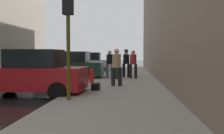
# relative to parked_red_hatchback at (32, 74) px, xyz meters

# --- Properties ---
(sidewalk) EXTENTS (4.00, 40.00, 0.15)m
(sidewalk) POSITION_rel_parked_red_hatchback_xyz_m (3.35, 0.88, -0.77)
(sidewalk) COLOR gray
(sidewalk) RESTS_ON ground_plane
(parked_red_hatchback) EXTENTS (4.25, 2.16, 1.79)m
(parked_red_hatchback) POSITION_rel_parked_red_hatchback_xyz_m (0.00, 0.00, 0.00)
(parked_red_hatchback) COLOR #B2191E
(parked_red_hatchback) RESTS_ON ground_plane
(parked_dark_green_sedan) EXTENTS (4.25, 2.15, 1.79)m
(parked_dark_green_sedan) POSITION_rel_parked_red_hatchback_xyz_m (0.00, 6.39, 0.00)
(parked_dark_green_sedan) COLOR #193828
(parked_dark_green_sedan) RESTS_ON ground_plane
(parked_silver_sedan) EXTENTS (4.26, 2.18, 1.79)m
(parked_silver_sedan) POSITION_rel_parked_red_hatchback_xyz_m (-0.00, 12.93, 0.00)
(parked_silver_sedan) COLOR #B7BABF
(parked_silver_sedan) RESTS_ON ground_plane
(fire_hydrant) EXTENTS (0.42, 0.22, 0.70)m
(fire_hydrant) POSITION_rel_parked_red_hatchback_xyz_m (1.80, 3.35, -0.35)
(fire_hydrant) COLOR red
(fire_hydrant) RESTS_ON sidewalk
(traffic_light) EXTENTS (0.32, 0.32, 3.60)m
(traffic_light) POSITION_rel_parked_red_hatchback_xyz_m (1.85, -1.59, 1.91)
(traffic_light) COLOR #514C0F
(traffic_light) RESTS_ON sidewalk
(pedestrian_in_jeans) EXTENTS (0.53, 0.48, 1.71)m
(pedestrian_in_jeans) POSITION_rel_parked_red_hatchback_xyz_m (2.49, 6.37, 0.26)
(pedestrian_in_jeans) COLOR #728CB2
(pedestrian_in_jeans) RESTS_ON sidewalk
(pedestrian_with_fedora) EXTENTS (0.53, 0.48, 1.78)m
(pedestrian_with_fedora) POSITION_rel_parked_red_hatchback_xyz_m (3.54, 6.75, 0.29)
(pedestrian_with_fedora) COLOR black
(pedestrian_with_fedora) RESTS_ON sidewalk
(pedestrian_in_red_jacket) EXTENTS (0.51, 0.41, 1.71)m
(pedestrian_in_red_jacket) POSITION_rel_parked_red_hatchback_xyz_m (3.98, 5.94, 0.26)
(pedestrian_in_red_jacket) COLOR black
(pedestrian_in_red_jacket) RESTS_ON sidewalk
(pedestrian_in_tan_coat) EXTENTS (0.52, 0.44, 1.71)m
(pedestrian_in_tan_coat) POSITION_rel_parked_red_hatchback_xyz_m (3.18, 2.07, 0.26)
(pedestrian_in_tan_coat) COLOR black
(pedestrian_in_tan_coat) RESTS_ON sidewalk
(rolling_suitcase) EXTENTS (0.40, 0.59, 1.04)m
(rolling_suitcase) POSITION_rel_parked_red_hatchback_xyz_m (2.94, 5.57, -0.36)
(rolling_suitcase) COLOR black
(rolling_suitcase) RESTS_ON sidewalk
(duffel_bag) EXTENTS (0.32, 0.44, 0.28)m
(duffel_bag) POSITION_rel_parked_red_hatchback_xyz_m (2.39, 0.72, -0.56)
(duffel_bag) COLOR black
(duffel_bag) RESTS_ON sidewalk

